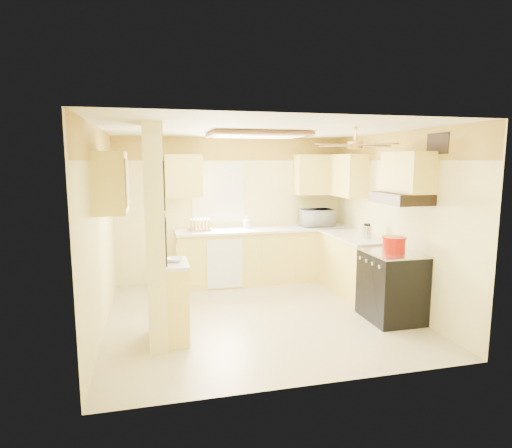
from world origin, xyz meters
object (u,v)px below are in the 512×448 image
object	(u,v)px
stove	(392,286)
kettle	(367,231)
bowl	(175,260)
microwave	(317,218)
dutch_oven	(394,244)

from	to	relation	value
stove	kettle	world-z (taller)	kettle
bowl	kettle	size ratio (longest dim) A/B	0.82
microwave	dutch_oven	distance (m)	2.20
stove	microwave	world-z (taller)	microwave
microwave	dutch_oven	world-z (taller)	microwave
kettle	dutch_oven	bearing A→B (deg)	-95.18
bowl	kettle	bearing A→B (deg)	16.10
microwave	dutch_oven	bearing A→B (deg)	91.01
stove	microwave	size ratio (longest dim) A/B	1.67
microwave	bowl	bearing A→B (deg)	35.47
kettle	stove	bearing A→B (deg)	-95.11
stove	microwave	xyz separation A→B (m)	(-0.20, 2.18, 0.63)
bowl	dutch_oven	world-z (taller)	dutch_oven
stove	microwave	bearing A→B (deg)	95.13
stove	dutch_oven	world-z (taller)	dutch_oven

